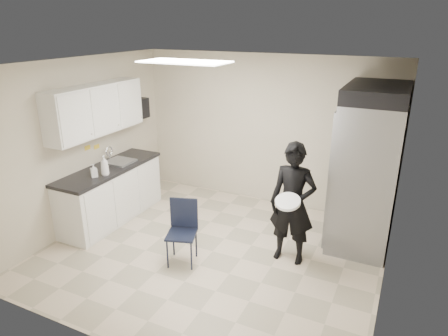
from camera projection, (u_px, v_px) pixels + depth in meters
The scene contains 21 objects.
floor at pixel (213, 251), 5.69m from camera, with size 4.50×4.50×0.00m, color #C2B098.
ceiling at pixel (211, 64), 4.79m from camera, with size 4.50×4.50×0.00m, color silver.
back_wall at pixel (264, 130), 6.93m from camera, with size 4.50×4.50×0.00m, color beige.
left_wall at pixel (82, 144), 6.15m from camera, with size 4.00×4.00×0.00m, color beige.
right_wall at pixel (396, 196), 4.33m from camera, with size 4.00×4.00×0.00m, color beige.
ceiling_panel at pixel (185, 62), 5.38m from camera, with size 1.20×0.60×0.02m, color white.
lower_counter at pixel (111, 195), 6.49m from camera, with size 0.60×1.90×0.86m, color silver.
countertop at pixel (109, 168), 6.34m from camera, with size 0.64×1.95×0.05m, color black.
sink at pixel (120, 165), 6.55m from camera, with size 0.42×0.40×0.14m, color gray.
faucet at pixel (110, 154), 6.58m from camera, with size 0.02×0.02×0.24m, color silver.
upper_cabinets at pixel (96, 109), 6.06m from camera, with size 0.35×1.80×0.75m, color silver.
towel_dispenser at pixel (140, 108), 7.13m from camera, with size 0.22×0.30×0.35m, color black.
notice_sticker_left at pixel (88, 148), 6.26m from camera, with size 0.00×0.12×0.07m, color yellow.
notice_sticker_right at pixel (97, 147), 6.44m from camera, with size 0.00×0.12×0.07m, color yellow.
commercial_fridge at pixel (367, 174), 5.66m from camera, with size 0.80×1.35×2.10m, color gray.
fridge_compressor at pixel (378, 92), 5.27m from camera, with size 0.80×1.35×0.20m, color black.
folding_chair at pixel (182, 235), 5.29m from camera, with size 0.38×0.38×0.85m, color black.
man_tuxedo at pixel (293, 204), 5.23m from camera, with size 0.61×0.41×1.66m, color black.
bucket_lid at pixel (288, 202), 4.97m from camera, with size 0.32×0.32×0.04m, color white.
soap_bottle_a at pixel (104, 165), 5.94m from camera, with size 0.12×0.12×0.31m, color silver.
soap_bottle_b at pixel (94, 170), 5.90m from camera, with size 0.09×0.09×0.20m, color silver.
Camera 1 is at (2.27, -4.38, 3.08)m, focal length 32.00 mm.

